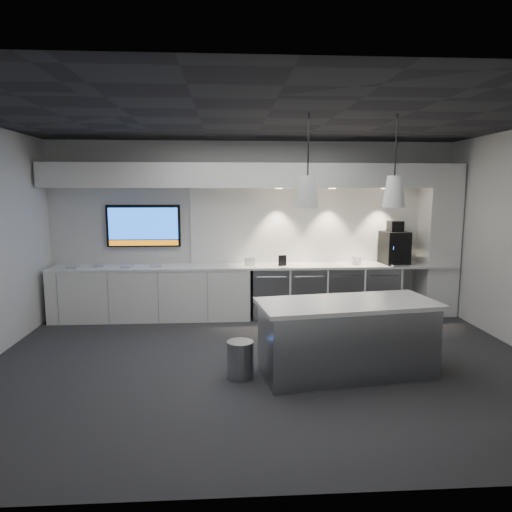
{
  "coord_description": "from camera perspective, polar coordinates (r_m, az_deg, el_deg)",
  "views": [
    {
      "loc": [
        -0.47,
        -5.46,
        2.17
      ],
      "look_at": [
        -0.05,
        1.1,
        1.21
      ],
      "focal_mm": 32.0,
      "sensor_mm": 36.0,
      "label": 1
    }
  ],
  "objects": [
    {
      "name": "wall_back",
      "position": [
        8.0,
        -0.26,
        3.46
      ],
      "size": [
        7.0,
        0.0,
        7.0
      ],
      "primitive_type": "plane",
      "rotation": [
        1.57,
        0.0,
        0.0
      ],
      "color": "silver",
      "rests_on": "floor"
    },
    {
      "name": "backsplash",
      "position": [
        8.14,
        8.23,
        3.81
      ],
      "size": [
        4.6,
        0.03,
        1.3
      ],
      "primitive_type": "cube",
      "color": "white",
      "rests_on": "wall_back"
    },
    {
      "name": "bin",
      "position": [
        5.43,
        -1.99,
        -12.81
      ],
      "size": [
        0.41,
        0.41,
        0.43
      ],
      "primitive_type": "cylinder",
      "rotation": [
        0.0,
        0.0,
        -0.43
      ],
      "color": "gray",
      "rests_on": "floor"
    },
    {
      "name": "column",
      "position": [
        8.54,
        21.85,
        1.82
      ],
      "size": [
        0.55,
        0.55,
        2.6
      ],
      "primitive_type": "cube",
      "color": "white",
      "rests_on": "floor"
    },
    {
      "name": "soffit",
      "position": [
        7.68,
        -0.13,
        9.98
      ],
      "size": [
        6.9,
        0.6,
        0.4
      ],
      "primitive_type": "cube",
      "color": "white",
      "rests_on": "wall_back"
    },
    {
      "name": "pendant_right",
      "position": [
        5.44,
        16.87,
        7.76
      ],
      "size": [
        0.25,
        0.25,
        1.05
      ],
      "color": "white",
      "rests_on": "ceiling"
    },
    {
      "name": "floor",
      "position": [
        5.89,
        1.21,
        -13.33
      ],
      "size": [
        7.0,
        7.0,
        0.0
      ],
      "primitive_type": "plane",
      "color": "#2C2B2E",
      "rests_on": "ground"
    },
    {
      "name": "coffee_machine",
      "position": [
        8.25,
        16.92,
        1.18
      ],
      "size": [
        0.45,
        0.61,
        0.74
      ],
      "rotation": [
        0.0,
        0.0,
        0.09
      ],
      "color": "black",
      "rests_on": "back_counter"
    },
    {
      "name": "tray_c",
      "position": [
        7.84,
        -15.8,
        -1.29
      ],
      "size": [
        0.2,
        0.2,
        0.02
      ],
      "primitive_type": "cube",
      "rotation": [
        0.0,
        0.0,
        -0.3
      ],
      "color": "#ACACAC",
      "rests_on": "back_counter"
    },
    {
      "name": "fridge_unit_c",
      "position": [
        8.08,
        10.67,
        -4.36
      ],
      "size": [
        0.6,
        0.61,
        0.85
      ],
      "primitive_type": "cube",
      "color": "gray",
      "rests_on": "floor"
    },
    {
      "name": "fridge_unit_a",
      "position": [
        7.87,
        1.71,
        -4.56
      ],
      "size": [
        0.6,
        0.61,
        0.85
      ],
      "primitive_type": "cube",
      "color": "gray",
      "rests_on": "floor"
    },
    {
      "name": "pendant_left",
      "position": [
        5.18,
        6.46,
        8.05
      ],
      "size": [
        0.25,
        0.25,
        1.05
      ],
      "color": "white",
      "rests_on": "ceiling"
    },
    {
      "name": "left_base_cabinets",
      "position": [
        7.94,
        -12.87,
        -4.61
      ],
      "size": [
        3.3,
        0.63,
        0.86
      ],
      "primitive_type": "cube",
      "color": "white",
      "rests_on": "floor"
    },
    {
      "name": "sign_white",
      "position": [
        7.68,
        -0.79,
        -0.73
      ],
      "size": [
        0.18,
        0.04,
        0.14
      ],
      "primitive_type": "cube",
      "rotation": [
        0.0,
        0.0,
        0.11
      ],
      "color": "white",
      "rests_on": "back_counter"
    },
    {
      "name": "tray_d",
      "position": [
        7.79,
        -12.43,
        -1.22
      ],
      "size": [
        0.2,
        0.2,
        0.02
      ],
      "primitive_type": "cube",
      "rotation": [
        0.0,
        0.0,
        0.3
      ],
      "color": "#ACACAC",
      "rests_on": "back_counter"
    },
    {
      "name": "back_counter",
      "position": [
        7.76,
        -0.11,
        -1.31
      ],
      "size": [
        6.8,
        0.65,
        0.04
      ],
      "primitive_type": "cube",
      "color": "white",
      "rests_on": "left_base_cabinets"
    },
    {
      "name": "cup_cluster",
      "position": [
        8.04,
        12.37,
        -0.53
      ],
      "size": [
        0.16,
        0.16,
        0.14
      ],
      "primitive_type": null,
      "color": "white",
      "rests_on": "back_counter"
    },
    {
      "name": "tray_b",
      "position": [
        8.03,
        -19.11,
        -1.21
      ],
      "size": [
        0.2,
        0.2,
        0.02
      ],
      "primitive_type": "cube",
      "rotation": [
        0.0,
        0.0,
        0.28
      ],
      "color": "#ACACAC",
      "rests_on": "back_counter"
    },
    {
      "name": "tray_a",
      "position": [
        8.07,
        -21.91,
        -1.31
      ],
      "size": [
        0.17,
        0.17,
        0.02
      ],
      "primitive_type": "cube",
      "rotation": [
        0.0,
        0.0,
        -0.07
      ],
      "color": "#ACACAC",
      "rests_on": "back_counter"
    },
    {
      "name": "fridge_unit_d",
      "position": [
        8.26,
        14.92,
        -4.23
      ],
      "size": [
        0.6,
        0.61,
        0.85
      ],
      "primitive_type": "cube",
      "color": "gray",
      "rests_on": "floor"
    },
    {
      "name": "island",
      "position": [
        5.56,
        11.27,
        -9.98
      ],
      "size": [
        2.18,
        1.17,
        0.88
      ],
      "rotation": [
        0.0,
        0.0,
        0.14
      ],
      "color": "gray",
      "rests_on": "floor"
    },
    {
      "name": "wall_front",
      "position": [
        3.07,
        5.22,
        -4.32
      ],
      "size": [
        7.0,
        0.0,
        7.0
      ],
      "primitive_type": "plane",
      "rotation": [
        -1.57,
        0.0,
        0.0
      ],
      "color": "silver",
      "rests_on": "floor"
    },
    {
      "name": "wall_tv",
      "position": [
        8.06,
        -13.87,
        3.68
      ],
      "size": [
        1.25,
        0.07,
        0.72
      ],
      "color": "black",
      "rests_on": "wall_back"
    },
    {
      "name": "ceiling",
      "position": [
        5.55,
        1.31,
        16.88
      ],
      "size": [
        7.0,
        7.0,
        0.0
      ],
      "primitive_type": "plane",
      "rotation": [
        3.14,
        0.0,
        0.0
      ],
      "color": "black",
      "rests_on": "wall_back"
    },
    {
      "name": "sign_black",
      "position": [
        7.7,
        3.31,
        -0.56
      ],
      "size": [
        0.14,
        0.05,
        0.18
      ],
      "primitive_type": "cube",
      "rotation": [
        0.0,
        0.0,
        0.24
      ],
      "color": "black",
      "rests_on": "back_counter"
    },
    {
      "name": "fridge_unit_b",
      "position": [
        7.95,
        6.25,
        -4.47
      ],
      "size": [
        0.6,
        0.61,
        0.85
      ],
      "primitive_type": "cube",
      "color": "gray",
      "rests_on": "floor"
    }
  ]
}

